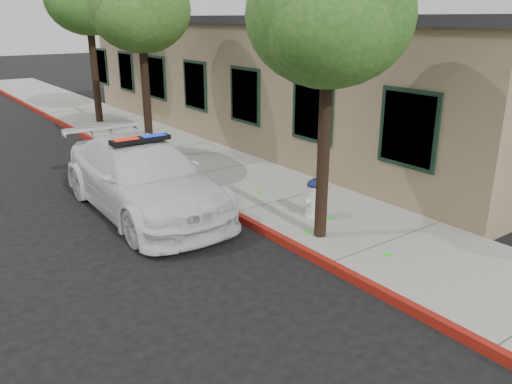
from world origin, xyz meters
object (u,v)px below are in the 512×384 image
object	(u,v)px
police_car	(143,177)
street_tree_far	(89,2)
clapboard_building	(292,76)
street_tree_near	(330,23)
street_tree_mid	(140,14)
fire_hydrant	(314,198)

from	to	relation	value
police_car	street_tree_far	size ratio (longest dim) A/B	0.91
clapboard_building	street_tree_near	distance (m)	10.21
street_tree_near	street_tree_far	world-z (taller)	street_tree_far
street_tree_mid	street_tree_far	xyz separation A→B (m)	(0.72, 6.15, 0.44)
street_tree_far	clapboard_building	bearing A→B (deg)	-47.60
clapboard_building	street_tree_far	bearing A→B (deg)	132.40
street_tree_far	police_car	bearing A→B (deg)	-105.02
police_car	street_tree_near	bearing A→B (deg)	-59.77
clapboard_building	street_tree_far	size ratio (longest dim) A/B	3.44
police_car	fire_hydrant	bearing A→B (deg)	-46.59
clapboard_building	street_tree_mid	bearing A→B (deg)	-176.48
police_car	street_tree_mid	distance (m)	5.70
clapboard_building	street_tree_near	size ratio (longest dim) A/B	3.96
street_tree_mid	police_car	bearing A→B (deg)	-116.52
fire_hydrant	street_tree_near	distance (m)	3.64
fire_hydrant	street_tree_near	xyz separation A→B (m)	(-0.54, -0.81, 3.51)
clapboard_building	fire_hydrant	world-z (taller)	clapboard_building
street_tree_mid	street_tree_far	size ratio (longest dim) A/B	0.90
police_car	fire_hydrant	xyz separation A→B (m)	(2.57, -2.81, -0.22)
police_car	street_tree_far	xyz separation A→B (m)	(2.73, 10.19, 3.92)
fire_hydrant	street_tree_far	size ratio (longest dim) A/B	0.14
police_car	street_tree_mid	xyz separation A→B (m)	(2.02, 4.05, 3.47)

